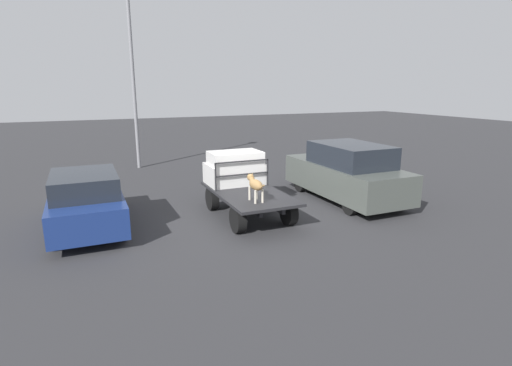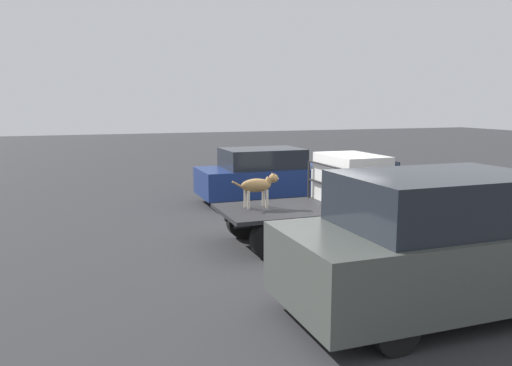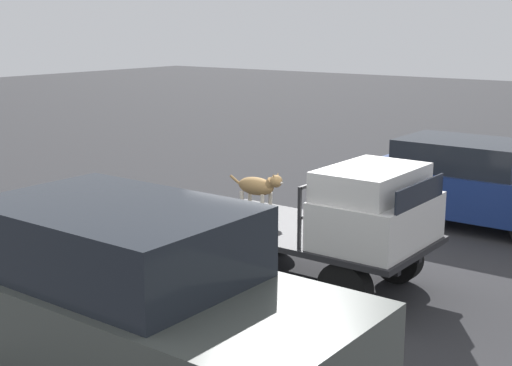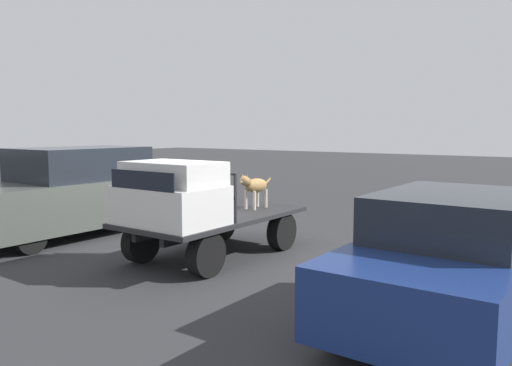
# 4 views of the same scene
# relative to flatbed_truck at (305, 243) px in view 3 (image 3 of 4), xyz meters

# --- Properties ---
(ground_plane) EXTENTS (80.00, 80.00, 0.00)m
(ground_plane) POSITION_rel_flatbed_truck_xyz_m (0.00, 0.00, -0.56)
(ground_plane) COLOR #2D2D30
(flatbed_truck) EXTENTS (3.62, 1.85, 0.78)m
(flatbed_truck) POSITION_rel_flatbed_truck_xyz_m (0.00, 0.00, 0.00)
(flatbed_truck) COLOR black
(flatbed_truck) RESTS_ON ground
(truck_cab) EXTENTS (1.23, 1.73, 1.04)m
(truck_cab) POSITION_rel_flatbed_truck_xyz_m (1.12, 0.00, 0.71)
(truck_cab) COLOR silver
(truck_cab) RESTS_ON flatbed_truck
(truck_headboard) EXTENTS (0.04, 1.73, 0.85)m
(truck_headboard) POSITION_rel_flatbed_truck_xyz_m (0.46, 0.00, 0.77)
(truck_headboard) COLOR #232326
(truck_headboard) RESTS_ON flatbed_truck
(dog) EXTENTS (1.03, 0.28, 0.72)m
(dog) POSITION_rel_flatbed_truck_xyz_m (-0.97, 0.20, 0.68)
(dog) COLOR beige
(dog) RESTS_ON flatbed_truck
(parked_sedan) EXTENTS (4.12, 1.81, 1.58)m
(parked_sedan) POSITION_rel_flatbed_truck_xyz_m (0.81, 4.41, 0.24)
(parked_sedan) COLOR black
(parked_sedan) RESTS_ON ground
(parked_pickup_far) EXTENTS (4.86, 2.02, 1.95)m
(parked_pickup_far) POSITION_rel_flatbed_truck_xyz_m (0.38, -3.78, 0.39)
(parked_pickup_far) COLOR black
(parked_pickup_far) RESTS_ON ground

